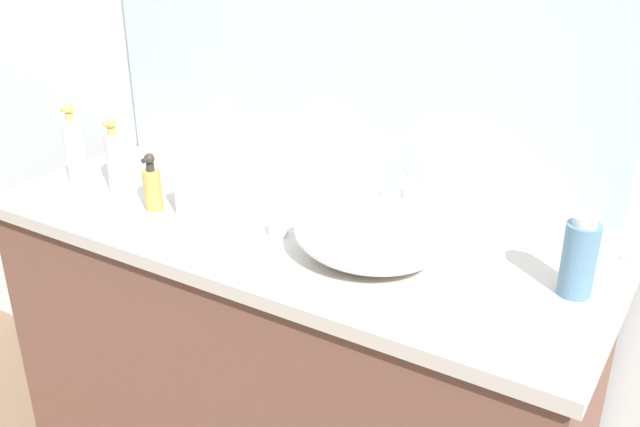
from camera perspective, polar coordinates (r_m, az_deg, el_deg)
The scene contains 10 objects.
bathroom_wall_rear at distance 1.81m, azimuth 0.80°, elevation 13.87°, with size 6.00×0.06×2.60m, color silver.
vanity_counter at distance 1.91m, azimuth -2.91°, elevation -13.63°, with size 1.50×0.52×0.91m.
sink_basin at distance 1.51m, azimuth 4.00°, elevation -1.52°, with size 0.33×0.29×0.13m, color white.
faucet at distance 1.63m, azimuth 6.70°, elevation 1.60°, with size 0.03×0.13×0.16m.
soap_dispenser at distance 2.00m, azimuth -18.90°, elevation 4.82°, with size 0.05×0.05×0.22m.
lotion_bottle at distance 1.47m, azimuth 19.88°, elevation -3.32°, with size 0.07×0.07×0.17m.
perfume_bottle at distance 1.93m, azimuth -15.95°, elevation 4.12°, with size 0.05×0.05×0.20m.
spray_can at distance 1.80m, azimuth -13.19°, elevation 2.12°, with size 0.04×0.04×0.14m.
tissue_box at distance 1.75m, azimuth -8.41°, elevation 2.17°, with size 0.14×0.14×0.16m.
candle_jar at distance 1.64m, azimuth -3.34°, elevation -1.17°, with size 0.05×0.05×0.03m, color silver.
Camera 1 is at (0.91, -0.80, 1.64)m, focal length 40.31 mm.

